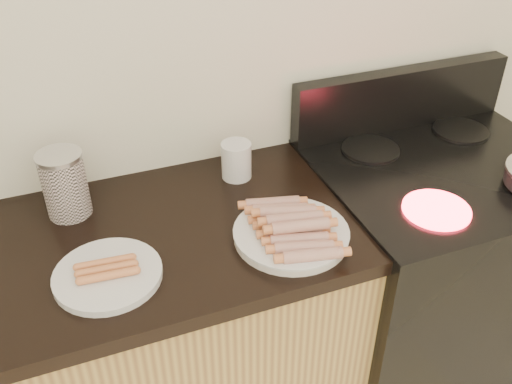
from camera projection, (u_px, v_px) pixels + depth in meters
name	position (u px, v px, depth m)	size (l,w,h in m)	color
wall_back	(154.00, 37.00, 1.49)	(4.00, 0.04, 2.60)	silver
stove	(424.00, 280.00, 1.95)	(0.76, 0.65, 0.91)	black
stove_panel	(401.00, 98.00, 1.86)	(0.76, 0.06, 0.20)	black
burner_near_left	(436.00, 210.00, 1.51)	(0.18, 0.18, 0.01)	#FF1E2D
burner_far_left	(371.00, 149.00, 1.77)	(0.18, 0.18, 0.01)	black
burner_far_right	(461.00, 131.00, 1.88)	(0.18, 0.18, 0.01)	black
main_plate	(291.00, 235.00, 1.43)	(0.29, 0.29, 0.02)	white
side_plate	(108.00, 275.00, 1.31)	(0.25, 0.25, 0.02)	white
hotdog_pile	(292.00, 225.00, 1.42)	(0.14, 0.29, 0.06)	#9C2E2D
plain_sausages	(107.00, 269.00, 1.30)	(0.13, 0.08, 0.02)	orange
canister	(65.00, 184.00, 1.48)	(0.12, 0.12, 0.18)	white
mug	(236.00, 160.00, 1.65)	(0.09, 0.09, 0.11)	silver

